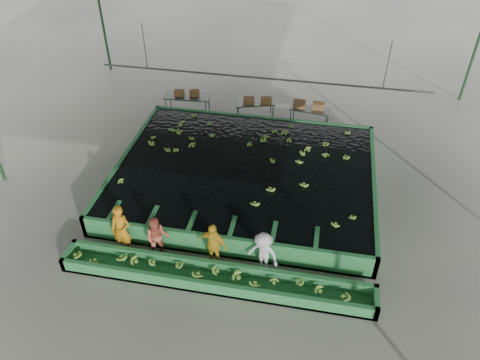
% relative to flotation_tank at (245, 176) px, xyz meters
% --- Properties ---
extents(ground, '(80.00, 80.00, 0.00)m').
position_rel_flotation_tank_xyz_m(ground, '(0.00, -1.50, -0.45)').
color(ground, gray).
rests_on(ground, ground).
extents(shed_roof, '(20.00, 22.00, 0.04)m').
position_rel_flotation_tank_xyz_m(shed_roof, '(0.00, -1.50, 4.55)').
color(shed_roof, gray).
rests_on(shed_roof, shed_posts).
extents(shed_posts, '(20.00, 22.00, 5.00)m').
position_rel_flotation_tank_xyz_m(shed_posts, '(0.00, -1.50, 2.05)').
color(shed_posts, '#1F4A28').
rests_on(shed_posts, ground).
extents(flotation_tank, '(10.00, 8.00, 0.90)m').
position_rel_flotation_tank_xyz_m(flotation_tank, '(0.00, 0.00, 0.00)').
color(flotation_tank, '#2B7C3E').
rests_on(flotation_tank, ground).
extents(tank_water, '(9.70, 7.70, 0.00)m').
position_rel_flotation_tank_xyz_m(tank_water, '(0.00, -0.00, 0.40)').
color(tank_water, black).
rests_on(tank_water, flotation_tank).
extents(sorting_trough, '(10.00, 1.00, 0.50)m').
position_rel_flotation_tank_xyz_m(sorting_trough, '(0.00, -5.10, -0.20)').
color(sorting_trough, '#2B7C3E').
rests_on(sorting_trough, ground).
extents(cableway_rail, '(0.08, 0.08, 14.00)m').
position_rel_flotation_tank_xyz_m(cableway_rail, '(0.00, 3.50, 2.55)').
color(cableway_rail, '#59605B').
rests_on(cableway_rail, shed_roof).
extents(rail_hanger_left, '(0.04, 0.04, 2.00)m').
position_rel_flotation_tank_xyz_m(rail_hanger_left, '(-5.00, 3.50, 3.55)').
color(rail_hanger_left, '#59605B').
rests_on(rail_hanger_left, shed_roof).
extents(rail_hanger_right, '(0.04, 0.04, 2.00)m').
position_rel_flotation_tank_xyz_m(rail_hanger_right, '(5.00, 3.50, 3.55)').
color(rail_hanger_right, '#59605B').
rests_on(rail_hanger_right, shed_roof).
extents(worker_a, '(0.71, 0.48, 1.88)m').
position_rel_flotation_tank_xyz_m(worker_a, '(-3.33, -4.30, 0.49)').
color(worker_a, orange).
rests_on(worker_a, ground).
extents(worker_b, '(0.93, 0.81, 1.61)m').
position_rel_flotation_tank_xyz_m(worker_b, '(-2.11, -4.30, 0.36)').
color(worker_b, '#C95A42').
rests_on(worker_b, ground).
extents(worker_c, '(1.07, 0.65, 1.71)m').
position_rel_flotation_tank_xyz_m(worker_c, '(-0.24, -4.30, 0.40)').
color(worker_c, gold).
rests_on(worker_c, ground).
extents(worker_d, '(1.17, 0.89, 1.60)m').
position_rel_flotation_tank_xyz_m(worker_d, '(1.39, -4.30, 0.35)').
color(worker_d, silver).
rests_on(worker_d, ground).
extents(packing_table_left, '(2.24, 1.00, 1.00)m').
position_rel_flotation_tank_xyz_m(packing_table_left, '(-3.80, 5.04, 0.05)').
color(packing_table_left, '#59605B').
rests_on(packing_table_left, ground).
extents(packing_table_mid, '(1.99, 1.26, 0.84)m').
position_rel_flotation_tank_xyz_m(packing_table_mid, '(-0.49, 5.30, -0.03)').
color(packing_table_mid, '#59605B').
rests_on(packing_table_mid, ground).
extents(packing_table_right, '(1.94, 1.00, 0.84)m').
position_rel_flotation_tank_xyz_m(packing_table_right, '(2.15, 5.18, -0.03)').
color(packing_table_right, '#59605B').
rests_on(packing_table_right, ground).
extents(box_stack_left, '(1.24, 0.55, 0.26)m').
position_rel_flotation_tank_xyz_m(box_stack_left, '(-3.81, 5.08, 0.55)').
color(box_stack_left, brown).
rests_on(box_stack_left, packing_table_left).
extents(box_stack_mid, '(1.38, 0.59, 0.29)m').
position_rel_flotation_tank_xyz_m(box_stack_mid, '(-0.36, 5.22, 0.40)').
color(box_stack_mid, brown).
rests_on(box_stack_mid, packing_table_mid).
extents(box_stack_right, '(1.46, 0.44, 0.31)m').
position_rel_flotation_tank_xyz_m(box_stack_right, '(2.07, 5.25, 0.39)').
color(box_stack_right, brown).
rests_on(box_stack_right, packing_table_right).
extents(floating_bananas, '(8.41, 5.73, 0.11)m').
position_rel_flotation_tank_xyz_m(floating_bananas, '(0.00, 0.80, 0.40)').
color(floating_bananas, '#80B940').
rests_on(floating_bananas, tank_water).
extents(trough_bananas, '(9.39, 0.63, 0.13)m').
position_rel_flotation_tank_xyz_m(trough_bananas, '(0.00, -5.10, -0.05)').
color(trough_bananas, '#80B940').
rests_on(trough_bananas, sorting_trough).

